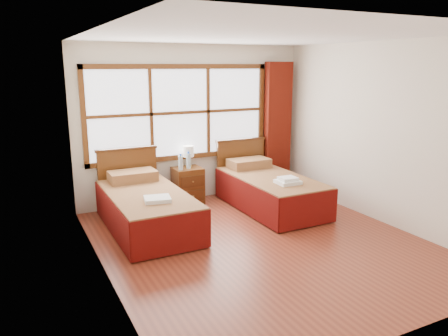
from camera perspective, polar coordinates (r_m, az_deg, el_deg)
name	(u,v)px	position (r m, az deg, el deg)	size (l,w,h in m)	color
floor	(262,243)	(5.80, 4.97, -9.69)	(4.50, 4.50, 0.00)	brown
ceiling	(266,35)	(5.36, 5.55, 16.86)	(4.50, 4.50, 0.00)	white
wall_back	(193,124)	(7.41, -4.01, 5.81)	(4.00, 4.00, 0.00)	silver
wall_left	(100,160)	(4.71, -15.92, 1.00)	(4.50, 4.50, 0.00)	silver
wall_right	(382,134)	(6.69, 19.99, 4.24)	(4.50, 4.50, 0.00)	silver
window	(180,113)	(7.26, -5.75, 7.21)	(3.16, 0.06, 1.56)	white
curtain	(277,126)	(8.06, 7.00, 5.41)	(0.50, 0.16, 2.30)	#5C1309
bed_left	(146,207)	(6.27, -10.15, -5.08)	(1.03, 2.05, 1.00)	#42220D
bed_right	(269,189)	(7.09, 5.85, -2.81)	(1.03, 2.05, 0.99)	#42220D
nightstand	(188,186)	(7.29, -4.74, -2.32)	(0.46, 0.45, 0.61)	#552E12
towels_left	(157,199)	(5.76, -8.70, -4.03)	(0.38, 0.35, 0.05)	white
towels_right	(288,181)	(6.59, 8.34, -1.67)	(0.35, 0.31, 0.10)	white
lamp	(188,152)	(7.25, -4.68, 2.10)	(0.18, 0.18, 0.35)	gold
bottle_near	(181,163)	(7.06, -5.69, 0.70)	(0.07, 0.07, 0.27)	#A6C7D5
bottle_far	(188,161)	(7.17, -4.66, 0.96)	(0.07, 0.07, 0.28)	#A6C7D5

